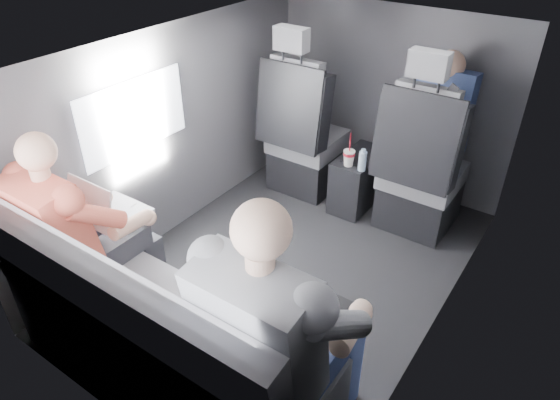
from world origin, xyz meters
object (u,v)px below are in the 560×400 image
Objects in this scene: passenger_rear_right at (281,334)px; soda_cup at (349,157)px; water_bottle at (362,161)px; passenger_front_right at (441,114)px; center_console at (358,180)px; front_seat_left at (303,142)px; laptop_white at (107,208)px; rear_bench at (159,342)px; front_seat_right at (419,176)px; passenger_rear_left at (83,233)px; laptop_black at (302,303)px.

soda_cup is at bearing 109.58° from passenger_rear_right.
passenger_front_right is (0.34, 0.40, 0.27)m from water_bottle.
front_seat_left is at bearing -174.93° from center_console.
laptop_white is at bearing -119.38° from passenger_front_right.
soda_cup is 0.33× the size of passenger_front_right.
passenger_front_right is at bearing 78.45° from rear_bench.
front_seat_right is 0.49m from center_console.
passenger_rear_right is (1.16, -0.00, 0.04)m from passenger_rear_left.
laptop_white is (-0.61, -1.48, 0.17)m from soda_cup.
center_console is 0.30× the size of rear_bench.
front_seat_left is 1.96m from rear_bench.
center_console is 0.31m from soda_cup.
laptop_black is at bearing -69.11° from soda_cup.
soda_cup is at bearing 175.60° from water_bottle.
front_seat_left reaches higher than passenger_front_right.
laptop_black is 0.24× the size of passenger_rear_right.
passenger_rear_left is at bearing 179.92° from passenger_rear_right.
soda_cup is 0.10m from water_bottle.
passenger_rear_left is (-0.11, -1.81, 0.21)m from front_seat_left.
front_seat_right is 2.64× the size of center_console.
passenger_rear_right is (0.03, -0.19, 0.02)m from laptop_black.
passenger_rear_left is at bearing -119.31° from front_seat_right.
front_seat_left is at bearing -163.86° from passenger_front_right.
passenger_front_right is at bearing 16.14° from front_seat_left.
passenger_rear_left is at bearing -106.98° from center_console.
passenger_rear_left reaches higher than laptop_black.
passenger_rear_right reaches higher than rear_bench.
rear_bench is at bearing -103.31° from front_seat_right.
passenger_front_right reaches higher than laptop_black.
laptop_white reaches higher than laptop_black.
front_seat_right is 1.96m from rear_bench.
laptop_white is at bearing -123.35° from front_seat_right.
laptop_black is 1.88m from passenger_front_right.
passenger_front_right is at bearing 91.93° from front_seat_right.
center_console is 1.80m from laptop_black.
passenger_rear_right is (0.59, -1.85, 0.45)m from center_console.
laptop_white is 0.27× the size of passenger_rear_left.
passenger_rear_right is at bearing 9.07° from rear_bench.
front_seat_left is at bearing 180.00° from front_seat_right.
front_seat_left is 1.07× the size of passenger_rear_left.
passenger_front_right reaches higher than soda_cup.
soda_cup is 0.79× the size of laptop_black.
center_console is at bearing 174.93° from front_seat_right.
front_seat_left is 4.13× the size of laptop_black.
center_console is 3.10× the size of water_bottle.
soda_cup is at bearing -91.37° from center_console.
water_bottle is at bearing 106.44° from passenger_rear_right.
rear_bench is 4.97× the size of laptop_white.
passenger_rear_left reaches higher than center_console.
rear_bench reaches higher than center_console.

